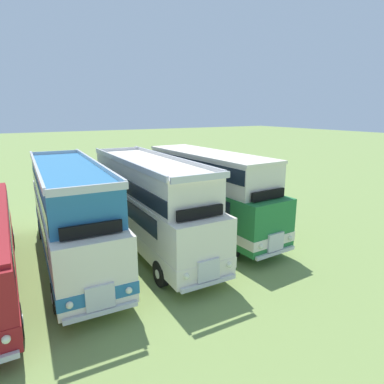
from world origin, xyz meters
name	(u,v)px	position (x,y,z in m)	size (l,w,h in m)	color
ground_plane	(77,263)	(0.00, 0.00, 0.00)	(200.00, 200.00, 0.00)	#7A934C
bus_third_in_row	(71,210)	(0.01, 0.39, 2.36)	(3.12, 11.15, 4.52)	silver
bus_fourth_in_row	(149,201)	(3.66, 0.12, 2.36)	(2.77, 10.94, 4.52)	silver
bus_fifth_in_row	(209,189)	(7.31, 0.31, 2.47)	(2.95, 9.94, 4.49)	#237538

